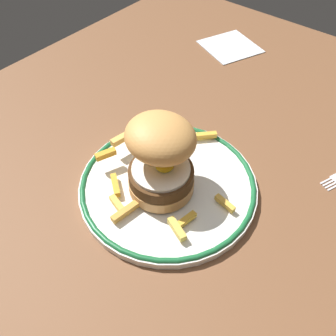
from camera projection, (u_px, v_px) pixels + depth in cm
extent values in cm
cube|color=brown|center=(167.00, 213.00, 53.94)|extent=(125.52, 97.96, 4.00)
cylinder|color=white|center=(168.00, 186.00, 54.04)|extent=(26.42, 26.42, 1.20)
torus|color=#196033|center=(168.00, 183.00, 53.59)|extent=(26.02, 26.02, 0.80)
cylinder|color=tan|center=(161.00, 183.00, 51.93)|extent=(9.42, 9.42, 1.80)
cylinder|color=#452A15|center=(161.00, 175.00, 50.54)|extent=(9.22, 9.22, 1.95)
cylinder|color=white|center=(161.00, 169.00, 49.63)|extent=(8.15, 8.15, 0.50)
ellipsoid|color=yellow|center=(165.00, 165.00, 49.19)|extent=(2.60, 2.60, 1.40)
ellipsoid|color=#DB9950|center=(161.00, 137.00, 47.29)|extent=(13.98, 13.89, 6.40)
cube|color=gold|center=(117.00, 204.00, 50.01)|extent=(1.69, 3.30, 0.87)
cube|color=gold|center=(106.00, 154.00, 53.81)|extent=(3.28, 2.01, 0.93)
cube|color=gold|center=(178.00, 140.00, 58.52)|extent=(2.66, 4.25, 0.98)
cube|color=#DFAD50|center=(123.00, 138.00, 55.95)|extent=(4.12, 1.67, 0.99)
cube|color=gold|center=(115.00, 185.00, 52.29)|extent=(3.00, 3.67, 0.88)
cube|color=gold|center=(177.00, 229.00, 47.32)|extent=(2.22, 3.67, 0.95)
cube|color=gold|center=(225.00, 203.00, 50.19)|extent=(1.27, 3.38, 0.77)
cube|color=gold|center=(202.00, 136.00, 59.27)|extent=(4.03, 3.86, 0.86)
cube|color=gold|center=(126.00, 211.00, 49.22)|extent=(4.54, 1.52, 0.89)
cube|color=gold|center=(187.00, 219.00, 48.37)|extent=(3.08, 1.32, 0.82)
cube|color=silver|center=(334.00, 187.00, 54.43)|extent=(2.32, 1.13, 0.28)
cube|color=silver|center=(331.00, 185.00, 54.72)|extent=(2.32, 1.13, 0.28)
cube|color=silver|center=(329.00, 182.00, 55.02)|extent=(2.32, 1.13, 0.28)
cube|color=silver|center=(326.00, 180.00, 55.31)|extent=(2.32, 1.13, 0.28)
cube|color=silver|center=(230.00, 46.00, 81.64)|extent=(14.67, 14.69, 0.40)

